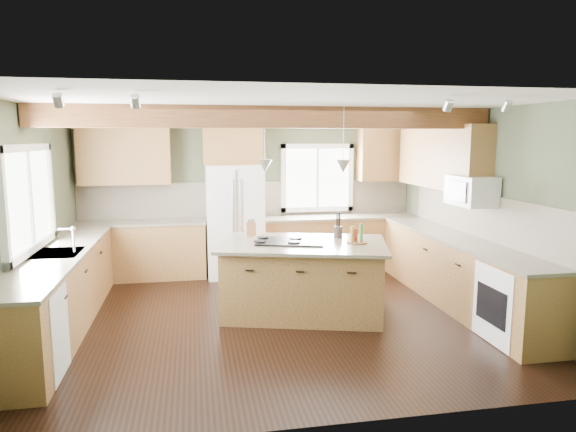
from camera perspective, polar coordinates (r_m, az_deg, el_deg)
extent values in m
plane|color=black|center=(6.55, -1.61, -11.17)|extent=(5.60, 5.60, 0.00)
plane|color=silver|center=(6.18, -1.71, 12.15)|extent=(5.60, 5.60, 0.00)
plane|color=#434B35|center=(8.69, -4.20, 2.52)|extent=(5.60, 0.00, 5.60)
plane|color=#434B35|center=(6.44, -27.12, -0.54)|extent=(0.00, 5.00, 5.00)
plane|color=#434B35|center=(7.21, 20.90, 0.73)|extent=(0.00, 5.00, 5.00)
cube|color=#512817|center=(6.27, -1.85, 10.91)|extent=(5.55, 0.26, 0.26)
cube|color=#512817|center=(8.55, -4.22, 10.74)|extent=(5.55, 0.20, 0.10)
cube|color=brown|center=(8.69, -4.18, 1.92)|extent=(5.58, 0.03, 0.58)
cube|color=brown|center=(7.26, 20.56, 0.08)|extent=(0.03, 3.70, 0.58)
cube|color=brown|center=(8.52, -15.98, -3.77)|extent=(2.02, 0.60, 0.88)
cube|color=brown|center=(8.44, -16.11, -0.72)|extent=(2.06, 0.64, 0.04)
cube|color=brown|center=(8.83, 5.75, -3.06)|extent=(2.62, 0.60, 0.88)
cube|color=brown|center=(8.74, 5.80, -0.11)|extent=(2.66, 0.64, 0.04)
cube|color=brown|center=(6.58, -23.96, -7.82)|extent=(0.60, 3.70, 0.88)
cube|color=brown|center=(6.47, -24.20, -3.90)|extent=(0.64, 3.74, 0.04)
cube|color=brown|center=(7.27, 18.30, -6.00)|extent=(0.60, 3.70, 0.88)
cube|color=brown|center=(7.17, 18.47, -2.44)|extent=(0.64, 3.74, 0.04)
cube|color=brown|center=(8.49, -17.67, 6.39)|extent=(1.40, 0.35, 0.90)
cube|color=brown|center=(8.44, -6.17, 8.09)|extent=(0.96, 0.35, 0.70)
cube|color=brown|center=(7.86, 16.64, 6.30)|extent=(0.35, 2.20, 0.90)
cube|color=brown|center=(9.03, 10.65, 6.76)|extent=(0.90, 0.35, 0.90)
cube|color=white|center=(6.45, -26.98, 1.73)|extent=(0.04, 1.60, 1.05)
cube|color=white|center=(8.85, 3.24, 4.26)|extent=(1.10, 0.04, 1.00)
cube|color=#262628|center=(6.47, -24.21, -3.86)|extent=(0.50, 0.65, 0.03)
cylinder|color=#B2B2B7|center=(6.40, -22.72, -2.57)|extent=(0.02, 0.02, 0.28)
cube|color=white|center=(5.39, -27.07, -11.73)|extent=(0.60, 0.60, 0.84)
cube|color=white|center=(6.20, 24.04, -8.91)|extent=(0.60, 0.72, 0.84)
cube|color=white|center=(7.03, 19.69, 2.66)|extent=(0.40, 0.70, 0.38)
cone|color=#B2B2B7|center=(6.40, -2.57, 5.57)|extent=(0.18, 0.18, 0.16)
cone|color=#B2B2B7|center=(6.34, 6.14, 5.51)|extent=(0.18, 0.18, 0.16)
cube|color=white|center=(8.34, -5.93, -0.53)|extent=(0.90, 0.74, 1.80)
cube|color=olive|center=(6.58, 1.71, -7.06)|extent=(2.18, 1.66, 0.88)
cube|color=brown|center=(6.47, 1.72, -3.14)|extent=(2.34, 1.82, 0.04)
cube|color=black|center=(6.48, 0.30, -2.85)|extent=(0.96, 0.76, 0.02)
cube|color=brown|center=(6.92, -4.10, -1.46)|extent=(0.13, 0.12, 0.18)
cylinder|color=#403A33|center=(6.80, 5.59, -1.78)|extent=(0.15, 0.15, 0.15)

